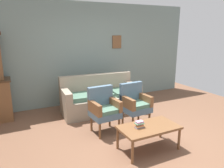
% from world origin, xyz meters
% --- Properties ---
extents(ground_plane, '(7.68, 7.68, 0.00)m').
position_xyz_m(ground_plane, '(0.00, 0.00, 0.00)').
color(ground_plane, brown).
extents(wall_back_with_decor, '(6.40, 0.09, 2.70)m').
position_xyz_m(wall_back_with_decor, '(0.00, 2.63, 1.35)').
color(wall_back_with_decor, gray).
rests_on(wall_back_with_decor, ground).
extents(floral_couch, '(1.91, 0.90, 0.90)m').
position_xyz_m(floral_couch, '(-0.01, 1.72, 0.33)').
color(floral_couch, gray).
rests_on(floral_couch, ground).
extents(armchair_near_cabinet, '(0.55, 0.52, 0.90)m').
position_xyz_m(armchair_near_cabinet, '(-0.38, 0.68, 0.50)').
color(armchair_near_cabinet, slate).
rests_on(armchair_near_cabinet, ground).
extents(armchair_row_middle, '(0.55, 0.52, 0.90)m').
position_xyz_m(armchair_row_middle, '(0.33, 0.66, 0.50)').
color(armchair_row_middle, slate).
rests_on(armchair_row_middle, ground).
extents(coffee_table, '(1.00, 0.56, 0.42)m').
position_xyz_m(coffee_table, '(0.02, -0.27, 0.38)').
color(coffee_table, brown).
rests_on(coffee_table, ground).
extents(book_stack_on_table, '(0.16, 0.11, 0.11)m').
position_xyz_m(book_stack_on_table, '(-0.15, -0.24, 0.48)').
color(book_stack_on_table, '#8C89A1').
rests_on(book_stack_on_table, coffee_table).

